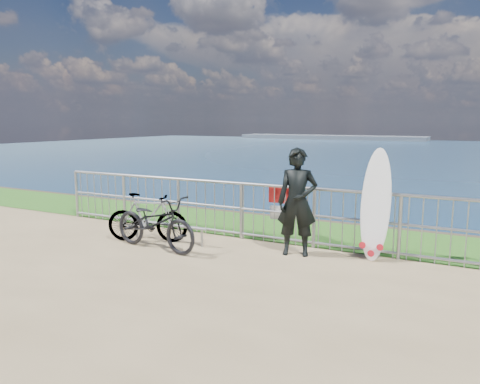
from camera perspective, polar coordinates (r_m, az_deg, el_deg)
The scene contains 8 objects.
grass_strip at distance 10.09m, azimuth 5.60°, elevation -4.54°, with size 120.00×120.00×0.00m, color #265E1A.
seascape at distance 161.16m, azimuth 10.93°, elevation 6.37°, with size 260.00×260.00×5.00m.
railing at distance 8.98m, azimuth 3.10°, elevation -2.46°, with size 10.06×0.10×1.13m.
surfer at distance 8.09m, azimuth 7.00°, elevation -1.22°, with size 0.68×0.45×1.86m, color black.
surfboard at distance 8.12m, azimuth 16.18°, elevation -1.93°, with size 0.50×0.44×1.88m.
bicycle_near at distance 8.58m, azimuth -10.33°, elevation -3.68°, with size 0.66×1.89×0.99m, color black.
bicycle_far at distance 9.16m, azimuth -11.25°, elevation -3.07°, with size 0.44×1.57×0.95m, color black.
bike_rack at distance 9.10m, azimuth -8.76°, elevation -4.21°, with size 1.74×0.05×0.36m.
Camera 1 is at (3.72, -6.39, 2.33)m, focal length 35.00 mm.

